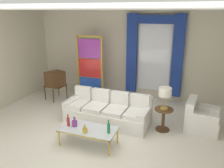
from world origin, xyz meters
name	(u,v)px	position (x,y,z in m)	size (l,w,h in m)	color
ground_plane	(101,133)	(0.00, 0.00, 0.00)	(16.00, 16.00, 0.00)	silver
wall_rear	(133,55)	(0.00, 3.06, 1.50)	(8.00, 0.12, 3.00)	beige
ceiling_slab	(112,9)	(0.00, 0.80, 3.02)	(8.00, 7.60, 0.04)	white
curtained_window	(154,50)	(0.75, 2.89, 1.74)	(2.00, 0.17, 2.70)	white
couch_white_long	(108,111)	(-0.08, 0.73, 0.31)	(2.38, 1.03, 0.86)	white
coffee_table	(88,130)	(-0.07, -0.55, 0.37)	(1.30, 0.64, 0.41)	silver
bottle_blue_decanter	(68,121)	(-0.57, -0.59, 0.53)	(0.07, 0.07, 0.30)	maroon
bottle_crystal_tall	(75,123)	(-0.42, -0.55, 0.49)	(0.13, 0.13, 0.24)	#753384
bottle_amber_squat	(85,130)	(-0.07, -0.74, 0.48)	(0.11, 0.11, 0.20)	gold
bottle_ruby_flask	(109,128)	(0.44, -0.59, 0.54)	(0.07, 0.07, 0.32)	#196B3D
vintage_tv	(55,79)	(-2.40, 1.70, 0.73)	(0.69, 0.73, 1.35)	brown
armchair_white	(200,119)	(2.35, 1.10, 0.29)	(0.90, 0.89, 0.80)	white
stained_glass_divider	(90,69)	(-1.30, 2.19, 1.06)	(0.95, 0.05, 2.20)	gold
peacock_figurine	(96,98)	(-0.90, 1.73, 0.22)	(0.44, 0.60, 0.50)	beige
round_side_table	(163,117)	(1.45, 0.73, 0.36)	(0.48, 0.48, 0.59)	brown
table_lamp_brass	(165,93)	(1.45, 0.73, 1.03)	(0.32, 0.32, 0.57)	#B29338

